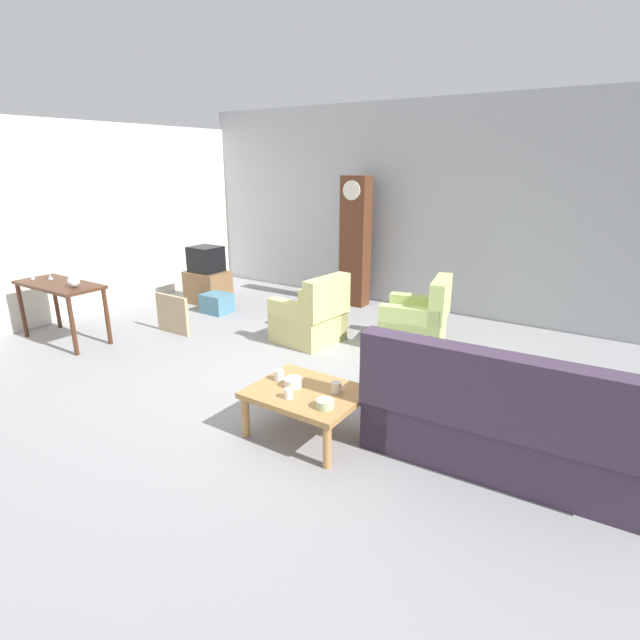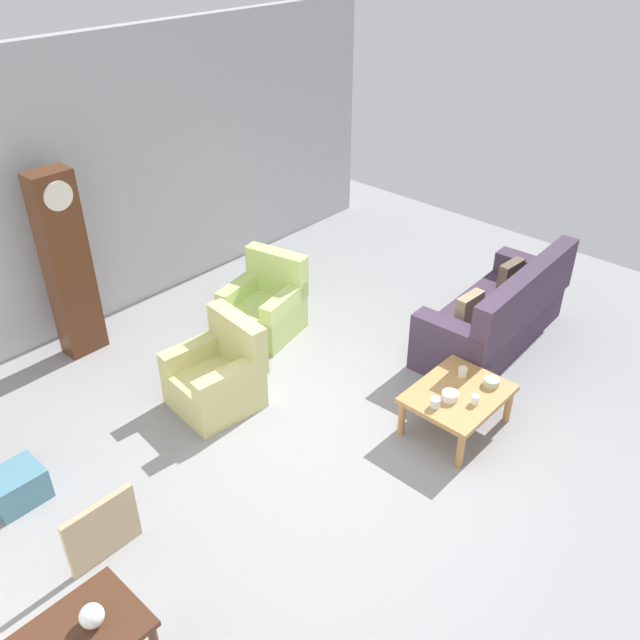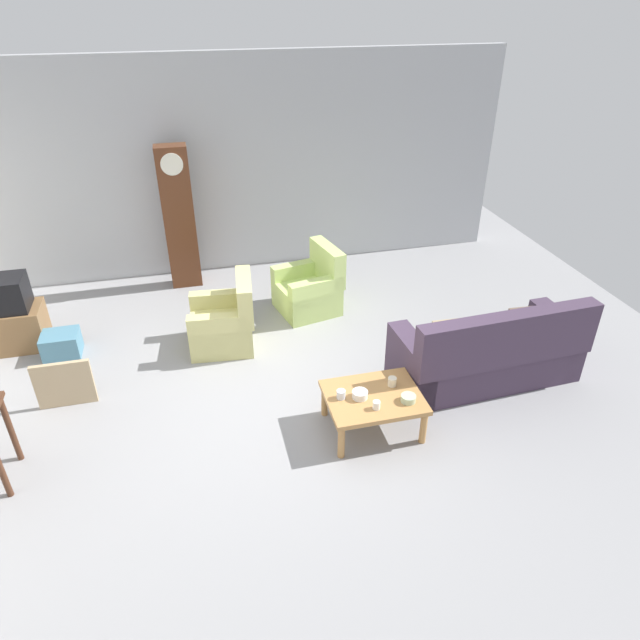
{
  "view_description": "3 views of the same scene",
  "coord_description": "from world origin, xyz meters",
  "px_view_note": "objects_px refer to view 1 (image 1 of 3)",
  "views": [
    {
      "loc": [
        3.02,
        -3.84,
        2.31
      ],
      "look_at": [
        0.42,
        0.08,
        0.77
      ],
      "focal_mm": 27.49,
      "sensor_mm": 36.0,
      "label": 1
    },
    {
      "loc": [
        -3.7,
        -3.11,
        4.36
      ],
      "look_at": [
        0.41,
        0.69,
        0.8
      ],
      "focal_mm": 37.64,
      "sensor_mm": 36.0,
      "label": 2
    },
    {
      "loc": [
        -0.8,
        -4.94,
        3.98
      ],
      "look_at": [
        0.43,
        0.01,
        0.93
      ],
      "focal_mm": 31.76,
      "sensor_mm": 36.0,
      "label": 3
    }
  ],
  "objects_px": {
    "cup_blue_rimmed": "(279,375)",
    "bowl_shallow_green": "(325,404)",
    "armchair_olive_far": "(417,323)",
    "grandfather_clock": "(355,242)",
    "storage_box_blue": "(217,303)",
    "console_table_dark": "(60,292)",
    "cup_cream_tall": "(336,387)",
    "couch_floral": "(501,424)",
    "coffee_table_wood": "(306,397)",
    "armchair_olive_near": "(311,319)",
    "tv_crt": "(206,259)",
    "wine_glass_mid": "(49,269)",
    "cup_white_porcelain": "(289,393)",
    "glass_dome_cloche": "(74,282)",
    "tv_stand_cabinet": "(208,287)",
    "wine_glass_tall": "(32,271)",
    "bowl_white_stacked": "(293,382)",
    "framed_picture_leaning": "(173,314)"
  },
  "relations": [
    {
      "from": "cup_blue_rimmed",
      "to": "bowl_shallow_green",
      "type": "relative_size",
      "value": 0.6
    },
    {
      "from": "armchair_olive_far",
      "to": "grandfather_clock",
      "type": "height_order",
      "value": "grandfather_clock"
    },
    {
      "from": "grandfather_clock",
      "to": "bowl_shallow_green",
      "type": "bearing_deg",
      "value": -63.24
    },
    {
      "from": "storage_box_blue",
      "to": "console_table_dark",
      "type": "bearing_deg",
      "value": -110.63
    },
    {
      "from": "armchair_olive_far",
      "to": "cup_blue_rimmed",
      "type": "distance_m",
      "value": 2.56
    },
    {
      "from": "cup_cream_tall",
      "to": "couch_floral",
      "type": "bearing_deg",
      "value": 15.65
    },
    {
      "from": "coffee_table_wood",
      "to": "armchair_olive_far",
      "type": "bearing_deg",
      "value": 91.31
    },
    {
      "from": "grandfather_clock",
      "to": "armchair_olive_near",
      "type": "bearing_deg",
      "value": -77.61
    },
    {
      "from": "bowl_shallow_green",
      "to": "tv_crt",
      "type": "bearing_deg",
      "value": 146.73
    },
    {
      "from": "wine_glass_mid",
      "to": "cup_white_porcelain",
      "type": "bearing_deg",
      "value": -5.54
    },
    {
      "from": "couch_floral",
      "to": "armchair_olive_near",
      "type": "height_order",
      "value": "couch_floral"
    },
    {
      "from": "armchair_olive_near",
      "to": "glass_dome_cloche",
      "type": "height_order",
      "value": "glass_dome_cloche"
    },
    {
      "from": "tv_stand_cabinet",
      "to": "storage_box_blue",
      "type": "height_order",
      "value": "tv_stand_cabinet"
    },
    {
      "from": "bowl_shallow_green",
      "to": "console_table_dark",
      "type": "bearing_deg",
      "value": 175.68
    },
    {
      "from": "tv_stand_cabinet",
      "to": "wine_glass_tall",
      "type": "relative_size",
      "value": 4.03
    },
    {
      "from": "grandfather_clock",
      "to": "cup_blue_rimmed",
      "type": "relative_size",
      "value": 23.05
    },
    {
      "from": "coffee_table_wood",
      "to": "glass_dome_cloche",
      "type": "bearing_deg",
      "value": 177.63
    },
    {
      "from": "tv_stand_cabinet",
      "to": "cup_white_porcelain",
      "type": "xyz_separation_m",
      "value": [
        3.8,
        -2.75,
        0.2
      ]
    },
    {
      "from": "coffee_table_wood",
      "to": "wine_glass_tall",
      "type": "relative_size",
      "value": 5.69
    },
    {
      "from": "console_table_dark",
      "to": "storage_box_blue",
      "type": "xyz_separation_m",
      "value": [
        0.77,
        2.04,
        -0.52
      ]
    },
    {
      "from": "wine_glass_tall",
      "to": "wine_glass_mid",
      "type": "distance_m",
      "value": 0.25
    },
    {
      "from": "bowl_white_stacked",
      "to": "wine_glass_mid",
      "type": "relative_size",
      "value": 0.72
    },
    {
      "from": "couch_floral",
      "to": "wine_glass_mid",
      "type": "relative_size",
      "value": 9.8
    },
    {
      "from": "armchair_olive_far",
      "to": "grandfather_clock",
      "type": "bearing_deg",
      "value": 143.05
    },
    {
      "from": "coffee_table_wood",
      "to": "cup_blue_rimmed",
      "type": "height_order",
      "value": "cup_blue_rimmed"
    },
    {
      "from": "tv_stand_cabinet",
      "to": "framed_picture_leaning",
      "type": "bearing_deg",
      "value": -61.94
    },
    {
      "from": "wine_glass_mid",
      "to": "bowl_shallow_green",
      "type": "bearing_deg",
      "value": -4.75
    },
    {
      "from": "cup_blue_rimmed",
      "to": "console_table_dark",
      "type": "bearing_deg",
      "value": 178.12
    },
    {
      "from": "framed_picture_leaning",
      "to": "cup_white_porcelain",
      "type": "height_order",
      "value": "framed_picture_leaning"
    },
    {
      "from": "couch_floral",
      "to": "wine_glass_tall",
      "type": "relative_size",
      "value": 12.7
    },
    {
      "from": "bowl_shallow_green",
      "to": "cup_white_porcelain",
      "type": "bearing_deg",
      "value": -174.77
    },
    {
      "from": "tv_crt",
      "to": "bowl_white_stacked",
      "type": "distance_m",
      "value": 4.5
    },
    {
      "from": "cup_white_porcelain",
      "to": "couch_floral",
      "type": "bearing_deg",
      "value": 23.21
    },
    {
      "from": "armchair_olive_far",
      "to": "storage_box_blue",
      "type": "height_order",
      "value": "armchair_olive_far"
    },
    {
      "from": "console_table_dark",
      "to": "tv_stand_cabinet",
      "type": "relative_size",
      "value": 1.91
    },
    {
      "from": "coffee_table_wood",
      "to": "tv_stand_cabinet",
      "type": "xyz_separation_m",
      "value": [
        -3.84,
        2.55,
        -0.09
      ]
    },
    {
      "from": "framed_picture_leaning",
      "to": "glass_dome_cloche",
      "type": "relative_size",
      "value": 4.12
    },
    {
      "from": "cup_cream_tall",
      "to": "wine_glass_tall",
      "type": "bearing_deg",
      "value": -179.8
    },
    {
      "from": "armchair_olive_near",
      "to": "cup_blue_rimmed",
      "type": "distance_m",
      "value": 2.15
    },
    {
      "from": "console_table_dark",
      "to": "wine_glass_tall",
      "type": "xyz_separation_m",
      "value": [
        -0.51,
        -0.07,
        0.23
      ]
    },
    {
      "from": "glass_dome_cloche",
      "to": "bowl_white_stacked",
      "type": "relative_size",
      "value": 0.92
    },
    {
      "from": "coffee_table_wood",
      "to": "console_table_dark",
      "type": "distance_m",
      "value": 4.08
    },
    {
      "from": "armchair_olive_near",
      "to": "bowl_white_stacked",
      "type": "height_order",
      "value": "armchair_olive_near"
    },
    {
      "from": "tv_stand_cabinet",
      "to": "cup_blue_rimmed",
      "type": "xyz_separation_m",
      "value": [
        3.51,
        -2.51,
        0.2
      ]
    },
    {
      "from": "framed_picture_leaning",
      "to": "storage_box_blue",
      "type": "relative_size",
      "value": 1.38
    },
    {
      "from": "tv_stand_cabinet",
      "to": "tv_crt",
      "type": "relative_size",
      "value": 1.42
    },
    {
      "from": "bowl_white_stacked",
      "to": "wine_glass_mid",
      "type": "bearing_deg",
      "value": 177.05
    },
    {
      "from": "armchair_olive_far",
      "to": "console_table_dark",
      "type": "bearing_deg",
      "value": -148.87
    },
    {
      "from": "armchair_olive_far",
      "to": "cup_white_porcelain",
      "type": "distance_m",
      "value": 2.78
    },
    {
      "from": "armchair_olive_far",
      "to": "coffee_table_wood",
      "type": "distance_m",
      "value": 2.58
    }
  ]
}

